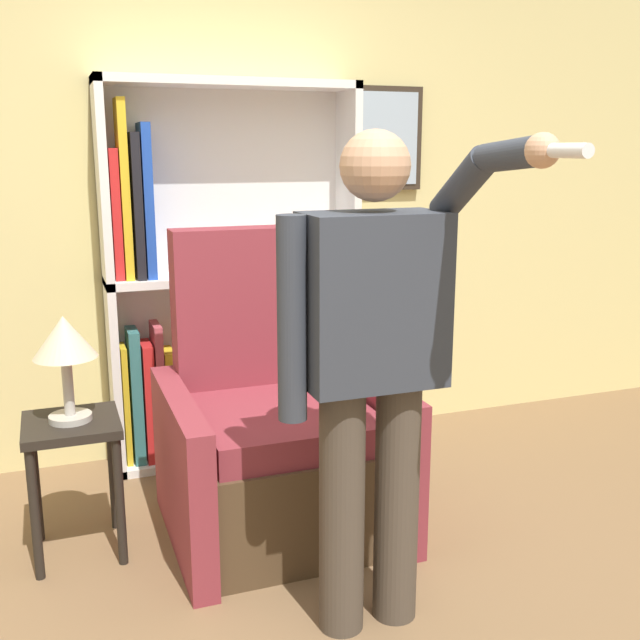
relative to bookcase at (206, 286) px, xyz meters
name	(u,v)px	position (x,y,z in m)	size (l,w,h in m)	color
wall_back	(212,185)	(0.08, 0.16, 0.50)	(8.00, 0.11, 2.80)	#DBCC84
bookcase	(206,286)	(0.00, 0.00, 0.00)	(1.27, 0.28, 1.91)	white
armchair	(275,438)	(0.11, -0.81, -0.53)	(0.92, 0.89, 1.25)	#4C3823
person_standing	(373,357)	(0.20, -1.60, 0.04)	(0.59, 0.78, 1.64)	#473D33
side_table	(73,449)	(-0.70, -0.78, -0.47)	(0.36, 0.36, 0.56)	black
table_lamp	(65,344)	(-0.70, -0.78, -0.04)	(0.24, 0.24, 0.41)	#B7B2A8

